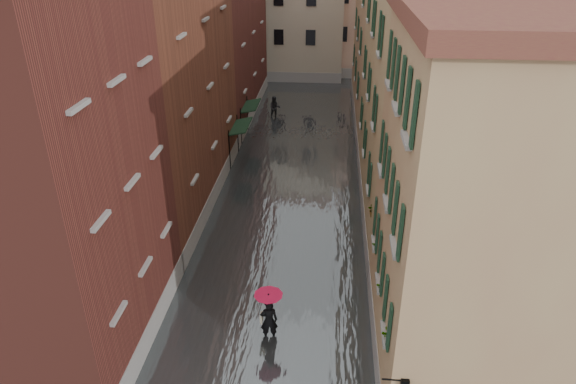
% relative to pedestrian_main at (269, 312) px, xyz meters
% --- Properties ---
extents(ground, '(120.00, 120.00, 0.00)m').
position_rel_pedestrian_main_xyz_m(ground, '(-0.19, 1.51, -1.28)').
color(ground, '#5F5F61').
rests_on(ground, ground).
extents(floodwater, '(10.00, 60.00, 0.20)m').
position_rel_pedestrian_main_xyz_m(floodwater, '(-0.19, 14.51, -1.18)').
color(floodwater, '#464B4D').
rests_on(floodwater, ground).
extents(building_left_near, '(6.00, 8.00, 13.00)m').
position_rel_pedestrian_main_xyz_m(building_left_near, '(-7.19, -0.49, 5.22)').
color(building_left_near, maroon).
rests_on(building_left_near, ground).
extents(building_left_mid, '(6.00, 14.00, 12.50)m').
position_rel_pedestrian_main_xyz_m(building_left_mid, '(-7.19, 10.51, 4.97)').
color(building_left_mid, brown).
rests_on(building_left_mid, ground).
extents(building_left_far, '(6.00, 16.00, 14.00)m').
position_rel_pedestrian_main_xyz_m(building_left_far, '(-7.19, 25.51, 5.72)').
color(building_left_far, maroon).
rests_on(building_left_far, ground).
extents(building_right_near, '(6.00, 8.00, 11.50)m').
position_rel_pedestrian_main_xyz_m(building_right_near, '(6.81, -0.49, 4.47)').
color(building_right_near, '#9D7351').
rests_on(building_right_near, ground).
extents(building_right_mid, '(6.00, 14.00, 13.00)m').
position_rel_pedestrian_main_xyz_m(building_right_mid, '(6.81, 10.51, 5.22)').
color(building_right_mid, tan).
rests_on(building_right_mid, ground).
extents(building_right_far, '(6.00, 16.00, 11.50)m').
position_rel_pedestrian_main_xyz_m(building_right_far, '(6.81, 25.51, 4.47)').
color(building_right_far, '#9D7351').
rests_on(building_right_far, ground).
extents(building_end_cream, '(12.00, 9.00, 13.00)m').
position_rel_pedestrian_main_xyz_m(building_end_cream, '(-3.19, 39.51, 5.22)').
color(building_end_cream, '#B3A88F').
rests_on(building_end_cream, ground).
extents(building_end_pink, '(10.00, 9.00, 12.00)m').
position_rel_pedestrian_main_xyz_m(building_end_pink, '(5.81, 41.51, 4.72)').
color(building_end_pink, tan).
rests_on(building_end_pink, ground).
extents(awning_near, '(1.09, 2.94, 2.80)m').
position_rel_pedestrian_main_xyz_m(awning_near, '(-3.68, 15.80, 1.18)').
color(awning_near, black).
rests_on(awning_near, ground).
extents(awning_far, '(1.09, 2.86, 2.80)m').
position_rel_pedestrian_main_xyz_m(awning_far, '(-3.68, 20.00, 1.18)').
color(awning_far, black).
rests_on(awning_far, ground).
extents(wall_lantern, '(0.71, 0.22, 0.35)m').
position_rel_pedestrian_main_xyz_m(wall_lantern, '(4.14, -4.49, 1.72)').
color(wall_lantern, black).
rests_on(wall_lantern, ground).
extents(window_planters, '(0.59, 8.26, 0.84)m').
position_rel_pedestrian_main_xyz_m(window_planters, '(3.93, 0.58, 2.23)').
color(window_planters, maroon).
rests_on(window_planters, ground).
extents(pedestrian_main, '(1.04, 1.04, 2.06)m').
position_rel_pedestrian_main_xyz_m(pedestrian_main, '(0.00, 0.00, 0.00)').
color(pedestrian_main, black).
rests_on(pedestrian_main, ground).
extents(pedestrian_far, '(0.99, 0.82, 1.86)m').
position_rel_pedestrian_main_xyz_m(pedestrian_far, '(-2.48, 24.58, -0.35)').
color(pedestrian_far, black).
rests_on(pedestrian_far, ground).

